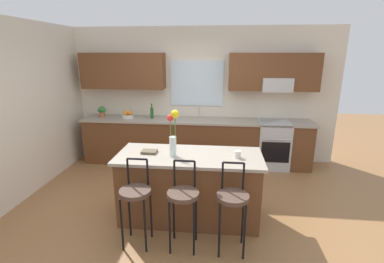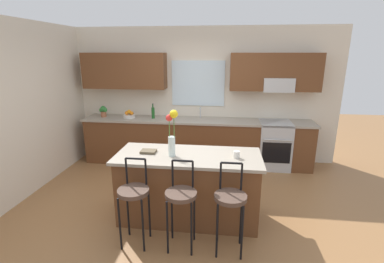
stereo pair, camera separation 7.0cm
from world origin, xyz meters
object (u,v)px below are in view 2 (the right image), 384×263
(bar_stool_far, at_px, (230,201))
(potted_plant_small, at_px, (103,111))
(kitchen_island, at_px, (188,186))
(bar_stool_middle, at_px, (181,198))
(cookbook, at_px, (148,151))
(mug_ceramic, at_px, (237,154))
(fruit_bowl_oranges, at_px, (129,115))
(flower_vase, at_px, (172,132))
(bottle_olive_oil, at_px, (153,113))
(bar_stool_near, at_px, (134,195))
(oven_range, at_px, (274,145))

(bar_stool_far, xyz_separation_m, potted_plant_small, (-2.58, 2.59, 0.41))
(kitchen_island, xyz_separation_m, bar_stool_far, (0.55, -0.61, 0.17))
(kitchen_island, bearing_deg, bar_stool_middle, -90.00)
(kitchen_island, height_order, cookbook, cookbook)
(mug_ceramic, distance_m, fruit_bowl_oranges, 2.91)
(kitchen_island, height_order, flower_vase, flower_vase)
(bar_stool_far, bearing_deg, bar_stool_middle, 180.00)
(bar_stool_middle, xyz_separation_m, potted_plant_small, (-2.03, 2.59, 0.41))
(cookbook, relative_size, potted_plant_small, 0.88)
(bar_stool_middle, distance_m, fruit_bowl_oranges, 3.01)
(cookbook, distance_m, fruit_bowl_oranges, 2.18)
(cookbook, bearing_deg, fruit_bowl_oranges, 115.69)
(bar_stool_middle, xyz_separation_m, cookbook, (-0.54, 0.63, 0.30))
(fruit_bowl_oranges, bearing_deg, bar_stool_middle, -60.24)
(bar_stool_middle, bearing_deg, flower_vase, 109.89)
(bar_stool_far, bearing_deg, potted_plant_small, 134.91)
(flower_vase, bearing_deg, kitchen_island, 18.23)
(kitchen_island, xyz_separation_m, bar_stool_middle, (-0.00, -0.61, 0.17))
(kitchen_island, xyz_separation_m, flower_vase, (-0.20, -0.07, 0.77))
(mug_ceramic, bearing_deg, flower_vase, -177.86)
(mug_ceramic, height_order, bottle_olive_oil, bottle_olive_oil)
(bar_stool_near, relative_size, potted_plant_small, 4.57)
(flower_vase, height_order, mug_ceramic, flower_vase)
(bar_stool_far, height_order, cookbook, bar_stool_far)
(kitchen_island, distance_m, bar_stool_near, 0.84)
(cookbook, bearing_deg, flower_vase, -13.78)
(flower_vase, distance_m, fruit_bowl_oranges, 2.43)
(kitchen_island, bearing_deg, oven_range, 53.68)
(bar_stool_near, xyz_separation_m, bar_stool_far, (1.10, 0.00, 0.00))
(bottle_olive_oil, height_order, potted_plant_small, bottle_olive_oil)
(bar_stool_near, bearing_deg, bottle_olive_oil, 99.47)
(cookbook, distance_m, bottle_olive_oil, 2.01)
(bottle_olive_oil, distance_m, potted_plant_small, 1.05)
(kitchen_island, distance_m, bottle_olive_oil, 2.28)
(bar_stool_near, height_order, cookbook, bar_stool_near)
(bar_stool_far, bearing_deg, flower_vase, 143.76)
(oven_range, bearing_deg, kitchen_island, -126.32)
(flower_vase, height_order, bottle_olive_oil, flower_vase)
(flower_vase, xyz_separation_m, cookbook, (-0.34, 0.08, -0.30))
(oven_range, distance_m, bar_stool_far, 2.72)
(kitchen_island, height_order, bar_stool_near, bar_stool_near)
(bottle_olive_oil, bearing_deg, bar_stool_far, -59.39)
(mug_ceramic, bearing_deg, oven_range, 67.75)
(bar_stool_far, distance_m, potted_plant_small, 3.68)
(bar_stool_near, bearing_deg, cookbook, 89.05)
(kitchen_island, bearing_deg, cookbook, 178.06)
(cookbook, xyz_separation_m, bottle_olive_oil, (-0.44, 1.96, 0.10))
(bar_stool_far, relative_size, fruit_bowl_oranges, 4.34)
(bar_stool_middle, height_order, bar_stool_far, same)
(bar_stool_far, xyz_separation_m, flower_vase, (-0.75, 0.55, 0.60))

